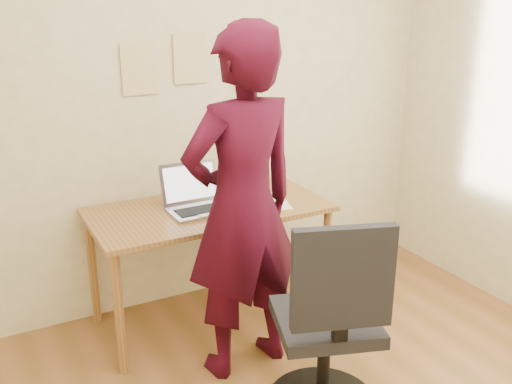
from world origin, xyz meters
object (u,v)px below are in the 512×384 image
laptop (197,201)px  person (242,207)px  phone (250,213)px  desk (209,221)px  office_chair (329,335)px

laptop → person: bearing=-86.8°
laptop → phone: laptop is taller
phone → desk: bearing=113.2°
phone → person: 0.41m
office_chair → person: 0.75m
phone → person: person is taller
person → laptop: bearing=-93.0°
office_chair → person: bearing=124.3°
desk → laptop: size_ratio=3.86×
laptop → office_chair: office_chair is taller
phone → person: size_ratio=0.07×
laptop → person: person is taller
desk → person: bearing=-94.1°
person → phone: bearing=-130.6°
desk → person: 0.58m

